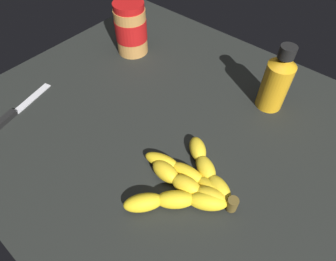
% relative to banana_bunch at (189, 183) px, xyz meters
% --- Properties ---
extents(ground_plane, '(0.90, 0.79, 0.04)m').
position_rel_banana_bunch_xyz_m(ground_plane, '(-0.14, 0.11, -0.04)').
color(ground_plane, black).
extents(banana_bunch, '(0.21, 0.23, 0.03)m').
position_rel_banana_bunch_xyz_m(banana_bunch, '(0.00, 0.00, 0.00)').
color(banana_bunch, yellow).
rests_on(banana_bunch, ground_plane).
extents(peanut_butter_jar, '(0.09, 0.09, 0.14)m').
position_rel_banana_bunch_xyz_m(peanut_butter_jar, '(-0.40, 0.25, 0.05)').
color(peanut_butter_jar, '#BF8442').
rests_on(peanut_butter_jar, ground_plane).
extents(honey_bottle, '(0.06, 0.06, 0.16)m').
position_rel_banana_bunch_xyz_m(honey_bottle, '(0.01, 0.30, 0.06)').
color(honey_bottle, orange).
rests_on(honey_bottle, ground_plane).
extents(butter_knife, '(0.06, 0.18, 0.01)m').
position_rel_banana_bunch_xyz_m(butter_knife, '(-0.43, -0.11, -0.01)').
color(butter_knife, silver).
rests_on(butter_knife, ground_plane).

